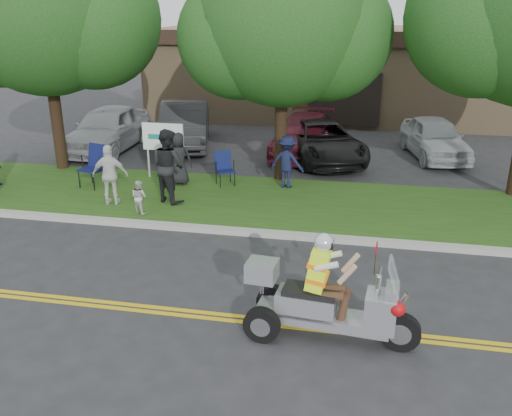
% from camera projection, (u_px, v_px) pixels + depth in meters
% --- Properties ---
extents(ground, '(120.00, 120.00, 0.00)m').
position_uv_depth(ground, '(192.00, 299.00, 9.75)').
color(ground, '#28282B').
rests_on(ground, ground).
extents(centerline_near, '(60.00, 0.10, 0.01)m').
position_uv_depth(centerline_near, '(181.00, 315.00, 9.21)').
color(centerline_near, gold).
rests_on(centerline_near, ground).
extents(centerline_far, '(60.00, 0.10, 0.01)m').
position_uv_depth(centerline_far, '(184.00, 310.00, 9.36)').
color(centerline_far, gold).
rests_on(centerline_far, ground).
extents(curb, '(60.00, 0.25, 0.12)m').
position_uv_depth(curb, '(231.00, 231.00, 12.53)').
color(curb, '#A8A89E').
rests_on(curb, ground).
extents(grass_verge, '(60.00, 4.00, 0.10)m').
position_uv_depth(grass_verge, '(250.00, 200.00, 14.51)').
color(grass_verge, '#254512').
rests_on(grass_verge, ground).
extents(commercial_building, '(18.00, 8.20, 4.00)m').
position_uv_depth(commercial_building, '(348.00, 71.00, 26.12)').
color(commercial_building, '#9E7F5B').
rests_on(commercial_building, ground).
extents(tree_left, '(6.62, 5.40, 7.78)m').
position_uv_depth(tree_left, '(45.00, 10.00, 15.68)').
color(tree_left, '#332114').
rests_on(tree_left, ground).
extents(tree_mid, '(5.88, 4.80, 7.05)m').
position_uv_depth(tree_mid, '(285.00, 26.00, 14.74)').
color(tree_mid, '#332114').
rests_on(tree_mid, ground).
extents(business_sign, '(1.25, 0.06, 1.75)m').
position_uv_depth(business_sign, '(163.00, 140.00, 15.90)').
color(business_sign, silver).
rests_on(business_sign, ground).
extents(trike_scooter, '(2.74, 0.95, 1.79)m').
position_uv_depth(trike_scooter, '(323.00, 303.00, 8.39)').
color(trike_scooter, black).
rests_on(trike_scooter, ground).
extents(lawn_chair_a, '(0.78, 0.80, 1.19)m').
position_uv_depth(lawn_chair_a, '(95.00, 163.00, 15.34)').
color(lawn_chair_a, black).
rests_on(lawn_chair_a, grass_verge).
extents(lawn_chair_b, '(0.69, 0.70, 0.94)m').
position_uv_depth(lawn_chair_b, '(224.00, 166.00, 15.55)').
color(lawn_chair_b, black).
rests_on(lawn_chair_b, grass_verge).
extents(spectator_adult_mid, '(1.17, 1.09, 1.93)m').
position_uv_depth(spectator_adult_mid, '(168.00, 166.00, 14.00)').
color(spectator_adult_mid, black).
rests_on(spectator_adult_mid, grass_verge).
extents(spectator_adult_right, '(0.97, 0.53, 1.57)m').
position_uv_depth(spectator_adult_right, '(110.00, 175.00, 13.85)').
color(spectator_adult_right, silver).
rests_on(spectator_adult_right, grass_verge).
extents(spectator_chair_a, '(1.07, 0.78, 1.49)m').
position_uv_depth(spectator_chair_a, '(287.00, 162.00, 15.17)').
color(spectator_chair_a, '#131837').
rests_on(spectator_chair_a, grass_verge).
extents(spectator_chair_b, '(0.81, 0.60, 1.51)m').
position_uv_depth(spectator_chair_b, '(179.00, 159.00, 15.44)').
color(spectator_chair_b, black).
rests_on(spectator_chair_b, grass_verge).
extents(child_right, '(0.50, 0.44, 0.85)m').
position_uv_depth(child_right, '(139.00, 197.00, 13.34)').
color(child_right, beige).
rests_on(child_right, grass_verge).
extents(parked_car_far_left, '(1.96, 4.72, 1.60)m').
position_uv_depth(parked_car_far_left, '(108.00, 128.00, 19.55)').
color(parked_car_far_left, '#97989E').
rests_on(parked_car_far_left, ground).
extents(parked_car_left, '(2.91, 5.20, 1.62)m').
position_uv_depth(parked_car_left, '(185.00, 125.00, 20.13)').
color(parked_car_left, '#28282A').
rests_on(parked_car_left, ground).
extents(parked_car_mid, '(3.74, 5.19, 1.31)m').
position_uv_depth(parked_car_mid, '(321.00, 141.00, 18.34)').
color(parked_car_mid, black).
rests_on(parked_car_mid, ground).
extents(parked_car_right, '(2.15, 4.70, 1.33)m').
position_uv_depth(parked_car_right, '(304.00, 135.00, 19.15)').
color(parked_car_right, '#53131F').
rests_on(parked_car_right, ground).
extents(parked_car_far_right, '(2.41, 4.30, 1.38)m').
position_uv_depth(parked_car_far_right, '(435.00, 138.00, 18.65)').
color(parked_car_far_right, '#B2B4B9').
rests_on(parked_car_far_right, ground).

